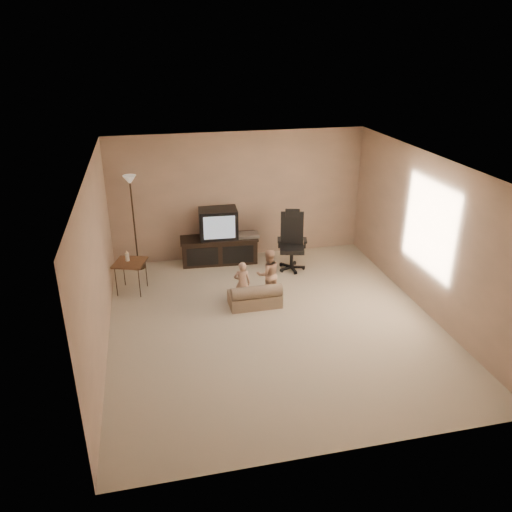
{
  "coord_description": "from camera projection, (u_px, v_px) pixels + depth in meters",
  "views": [
    {
      "loc": [
        -1.74,
        -6.53,
        4.09
      ],
      "look_at": [
        -0.14,
        0.6,
        0.89
      ],
      "focal_mm": 35.0,
      "sensor_mm": 36.0,
      "label": 1
    }
  ],
  "objects": [
    {
      "name": "tv_stand",
      "position": [
        219.0,
        240.0,
        9.78
      ],
      "size": [
        1.55,
        0.65,
        1.09
      ],
      "rotation": [
        0.0,
        0.0,
        -0.06
      ],
      "color": "black",
      "rests_on": "floor"
    },
    {
      "name": "toddler_right",
      "position": [
        268.0,
        274.0,
        8.42
      ],
      "size": [
        0.44,
        0.26,
        0.87
      ],
      "primitive_type": "imported",
      "rotation": [
        0.0,
        0.0,
        3.22
      ],
      "color": "tan",
      "rests_on": "floor"
    },
    {
      "name": "child_sofa",
      "position": [
        255.0,
        297.0,
        8.23
      ],
      "size": [
        0.86,
        0.49,
        0.42
      ],
      "rotation": [
        0.0,
        0.0,
        0.01
      ],
      "color": "gray",
      "rests_on": "floor"
    },
    {
      "name": "office_chair",
      "position": [
        292.0,
        248.0,
        9.52
      ],
      "size": [
        0.64,
        0.66,
        1.14
      ],
      "rotation": [
        0.0,
        0.0,
        -0.25
      ],
      "color": "black",
      "rests_on": "floor"
    },
    {
      "name": "floor_lamp",
      "position": [
        132.0,
        202.0,
        9.16
      ],
      "size": [
        0.28,
        0.28,
        1.83
      ],
      "color": "#2F2215",
      "rests_on": "floor"
    },
    {
      "name": "room_shell",
      "position": [
        274.0,
        232.0,
        7.21
      ],
      "size": [
        5.5,
        5.5,
        5.5
      ],
      "color": "white",
      "rests_on": "floor"
    },
    {
      "name": "toddler_left",
      "position": [
        242.0,
        283.0,
        8.22
      ],
      "size": [
        0.3,
        0.24,
        0.76
      ],
      "primitive_type": "imported",
      "rotation": [
        0.0,
        0.0,
        3.01
      ],
      "color": "tan",
      "rests_on": "floor"
    },
    {
      "name": "floor",
      "position": [
        273.0,
        322.0,
        7.82
      ],
      "size": [
        5.5,
        5.5,
        0.0
      ],
      "primitive_type": "plane",
      "color": "#BEB297",
      "rests_on": "ground"
    },
    {
      "name": "side_table",
      "position": [
        130.0,
        263.0,
        8.58
      ],
      "size": [
        0.64,
        0.64,
        0.76
      ],
      "rotation": [
        0.0,
        0.0,
        -0.31
      ],
      "color": "brown",
      "rests_on": "floor"
    }
  ]
}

